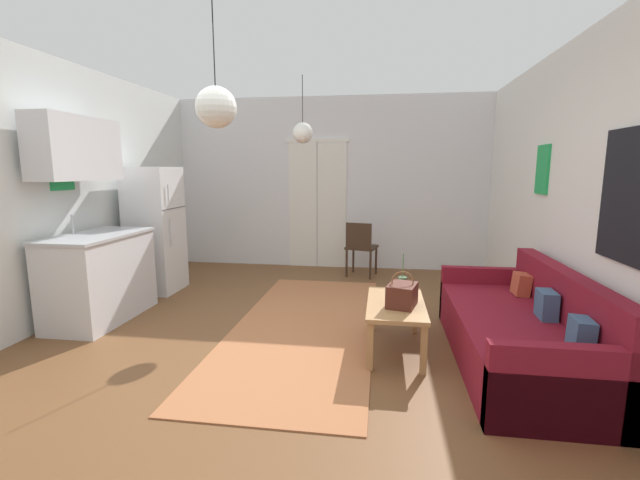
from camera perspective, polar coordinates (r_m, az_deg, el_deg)
The scene contains 13 objects.
ground_plane at distance 3.75m, azimuth -5.73°, elevation -16.30°, with size 5.52×7.59×0.10m, color brown.
wall_back at distance 6.87m, azimuth 1.27°, elevation 7.51°, with size 5.12×0.13×2.71m.
wall_right at distance 3.68m, azimuth 35.40°, elevation 4.25°, with size 0.12×7.19×2.71m.
area_rug at distance 4.40m, azimuth -2.08°, elevation -11.46°, with size 1.39×3.49×0.01m, color #B26B42.
couch at distance 3.91m, azimuth 25.81°, elevation -11.27°, with size 0.90×2.10×0.78m.
coffee_table at distance 3.81m, azimuth 10.15°, elevation -9.10°, with size 0.49×0.95×0.43m.
bamboo_vase at distance 4.02m, azimuth 11.03°, elevation -6.00°, with size 0.08×0.08×0.38m.
handbag at distance 3.67m, azimuth 10.98°, elevation -7.24°, with size 0.29×0.34×0.30m.
refrigerator at distance 5.88m, azimuth -21.29°, elevation 1.27°, with size 0.58×0.62×1.61m.
kitchen_counter at distance 5.00m, azimuth -28.12°, elevation -0.74°, with size 0.63×1.18×2.10m.
accent_chair at distance 6.28m, azimuth 5.49°, elevation -0.73°, with size 0.50×0.48×0.82m.
pendant_lamp_near at distance 3.00m, azimuth -13.82°, elevation 16.96°, with size 0.27×0.27×0.86m.
pendant_lamp_far at distance 5.38m, azimuth -2.35°, elevation 14.21°, with size 0.25×0.25×0.81m.
Camera 1 is at (0.84, -3.27, 1.58)m, focal length 23.77 mm.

